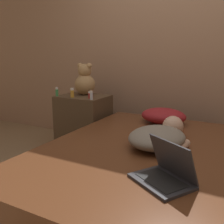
% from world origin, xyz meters
% --- Properties ---
extents(ground_plane, '(12.00, 12.00, 0.00)m').
position_xyz_m(ground_plane, '(0.00, 0.00, 0.00)').
color(ground_plane, '#937551').
extents(wall_back, '(8.00, 0.06, 2.60)m').
position_xyz_m(wall_back, '(0.00, 1.29, 1.30)').
color(wall_back, tan).
rests_on(wall_back, ground_plane).
extents(bed, '(1.36, 2.03, 0.47)m').
position_xyz_m(bed, '(0.00, 0.00, 0.23)').
color(bed, '#2D2319').
rests_on(bed, ground_plane).
extents(nightstand, '(0.56, 0.45, 0.67)m').
position_xyz_m(nightstand, '(-1.02, 0.78, 0.33)').
color(nightstand, brown).
rests_on(nightstand, ground_plane).
extents(pillow, '(0.45, 0.34, 0.15)m').
position_xyz_m(pillow, '(-0.04, 0.74, 0.55)').
color(pillow, maroon).
rests_on(pillow, bed).
extents(person_lying, '(0.45, 0.67, 0.17)m').
position_xyz_m(person_lying, '(0.13, 0.11, 0.54)').
color(person_lying, gray).
rests_on(person_lying, bed).
extents(laptop, '(0.39, 0.37, 0.23)m').
position_xyz_m(laptop, '(0.34, -0.43, 0.52)').
color(laptop, '#333338').
rests_on(laptop, bed).
extents(teddy_bear, '(0.24, 0.24, 0.37)m').
position_xyz_m(teddy_bear, '(-1.05, 0.86, 0.83)').
color(teddy_bear, tan).
rests_on(teddy_bear, nightstand).
extents(bottle_green, '(0.03, 0.03, 0.10)m').
position_xyz_m(bottle_green, '(-1.27, 0.61, 0.72)').
color(bottle_green, '#3D8E4C').
rests_on(bottle_green, nightstand).
extents(bottle_red, '(0.05, 0.05, 0.08)m').
position_xyz_m(bottle_red, '(-0.85, 0.67, 0.70)').
color(bottle_red, '#B72D2D').
rests_on(bottle_red, nightstand).
extents(bottle_clear, '(0.03, 0.03, 0.10)m').
position_xyz_m(bottle_clear, '(-0.79, 0.60, 0.71)').
color(bottle_clear, silver).
rests_on(bottle_clear, nightstand).
extents(bottle_amber, '(0.04, 0.04, 0.11)m').
position_xyz_m(bottle_amber, '(-1.06, 0.62, 0.72)').
color(bottle_amber, gold).
rests_on(bottle_amber, nightstand).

